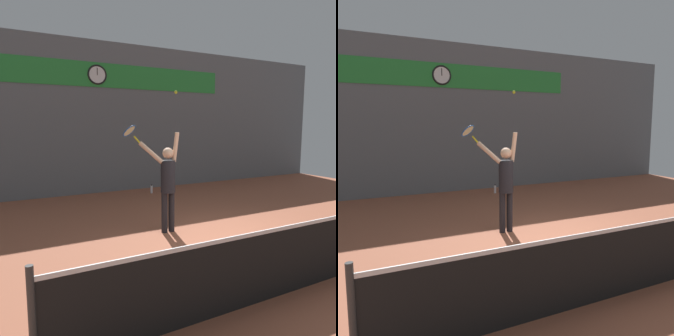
% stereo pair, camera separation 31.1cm
% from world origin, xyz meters
% --- Properties ---
extents(ground_plane, '(18.00, 18.00, 0.00)m').
position_xyz_m(ground_plane, '(0.00, 0.00, 0.00)').
color(ground_plane, '#9E563D').
extents(back_wall, '(18.00, 0.10, 5.00)m').
position_xyz_m(back_wall, '(0.00, 6.46, 2.50)').
color(back_wall, slate).
rests_on(back_wall, ground_plane).
extents(sponsor_banner, '(7.78, 0.02, 0.78)m').
position_xyz_m(sponsor_banner, '(0.00, 6.40, 3.90)').
color(sponsor_banner, '#288C38').
extents(scoreboard_clock, '(0.64, 0.06, 0.64)m').
position_xyz_m(scoreboard_clock, '(-0.80, 6.38, 3.90)').
color(scoreboard_clock, white).
extents(court_net, '(7.47, 0.07, 1.06)m').
position_xyz_m(court_net, '(0.00, -1.38, 0.50)').
color(court_net, '#333333').
rests_on(court_net, ground_plane).
extents(tennis_player, '(0.81, 0.51, 2.12)m').
position_xyz_m(tennis_player, '(-0.72, 1.67, 1.11)').
color(tennis_player, black).
rests_on(tennis_player, ground_plane).
extents(tennis_racket, '(0.42, 0.41, 0.38)m').
position_xyz_m(tennis_racket, '(-1.37, 2.15, 2.14)').
color(tennis_racket, yellow).
extents(tennis_ball, '(0.07, 0.07, 0.07)m').
position_xyz_m(tennis_ball, '(-0.57, 1.60, 2.93)').
color(tennis_ball, '#CCDB2D').
extents(water_bottle, '(0.07, 0.07, 0.30)m').
position_xyz_m(water_bottle, '(0.69, 5.48, 0.14)').
color(water_bottle, silver).
rests_on(water_bottle, ground_plane).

